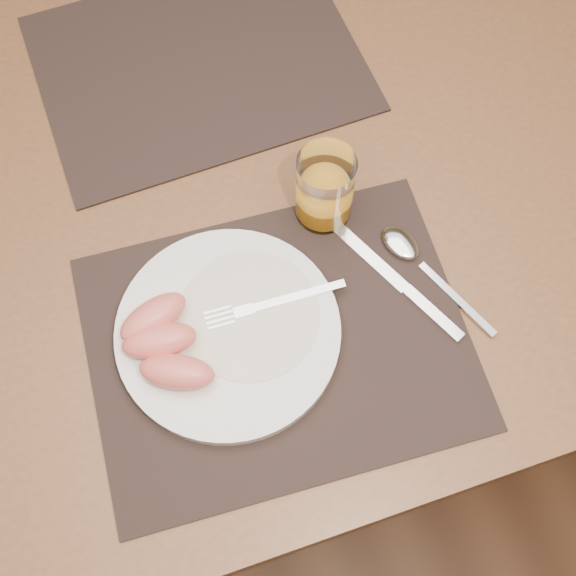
# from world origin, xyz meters

# --- Properties ---
(ground) EXTENTS (5.00, 5.00, 0.00)m
(ground) POSITION_xyz_m (0.00, 0.00, 0.00)
(ground) COLOR brown
(ground) RESTS_ON ground
(table) EXTENTS (1.40, 0.90, 0.75)m
(table) POSITION_xyz_m (0.00, 0.00, 0.67)
(table) COLOR brown
(table) RESTS_ON ground
(placemat_near) EXTENTS (0.47, 0.37, 0.00)m
(placemat_near) POSITION_xyz_m (-0.01, -0.22, 0.75)
(placemat_near) COLOR black
(placemat_near) RESTS_ON table
(placemat_far) EXTENTS (0.47, 0.37, 0.00)m
(placemat_far) POSITION_xyz_m (0.02, 0.22, 0.75)
(placemat_far) COLOR black
(placemat_far) RESTS_ON table
(plate) EXTENTS (0.27, 0.27, 0.02)m
(plate) POSITION_xyz_m (-0.06, -0.19, 0.76)
(plate) COLOR white
(plate) RESTS_ON placemat_near
(plate_dressing) EXTENTS (0.17, 0.17, 0.00)m
(plate_dressing) POSITION_xyz_m (-0.03, -0.18, 0.77)
(plate_dressing) COLOR white
(plate_dressing) RESTS_ON plate
(fork) EXTENTS (0.17, 0.02, 0.00)m
(fork) POSITION_xyz_m (-0.01, -0.18, 0.77)
(fork) COLOR silver
(fork) RESTS_ON plate
(knife) EXTENTS (0.11, 0.21, 0.01)m
(knife) POSITION_xyz_m (0.16, -0.21, 0.76)
(knife) COLOR silver
(knife) RESTS_ON placemat_near
(spoon) EXTENTS (0.09, 0.18, 0.01)m
(spoon) POSITION_xyz_m (0.19, -0.16, 0.76)
(spoon) COLOR silver
(spoon) RESTS_ON placemat_near
(juice_glass) EXTENTS (0.07, 0.07, 0.11)m
(juice_glass) POSITION_xyz_m (0.10, -0.07, 0.80)
(juice_glass) COLOR white
(juice_glass) RESTS_ON placemat_near
(grapefruit_wedges) EXTENTS (0.11, 0.14, 0.03)m
(grapefruit_wedges) POSITION_xyz_m (-0.14, -0.19, 0.79)
(grapefruit_wedges) COLOR #E26C5C
(grapefruit_wedges) RESTS_ON plate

